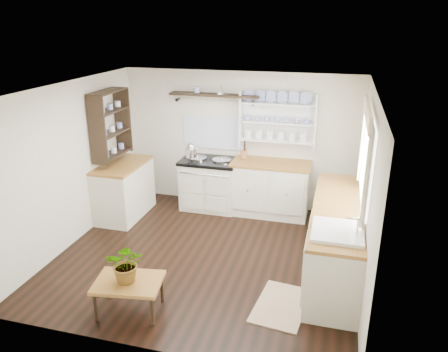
# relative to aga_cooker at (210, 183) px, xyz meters

# --- Properties ---
(floor) EXTENTS (4.00, 3.80, 0.01)m
(floor) POSITION_rel_aga_cooker_xyz_m (0.43, -1.57, -0.44)
(floor) COLOR black
(floor) RESTS_ON ground
(wall_back) EXTENTS (4.00, 0.02, 2.30)m
(wall_back) POSITION_rel_aga_cooker_xyz_m (0.43, 0.33, 0.71)
(wall_back) COLOR beige
(wall_back) RESTS_ON ground
(wall_right) EXTENTS (0.02, 3.80, 2.30)m
(wall_right) POSITION_rel_aga_cooker_xyz_m (2.43, -1.57, 0.71)
(wall_right) COLOR beige
(wall_right) RESTS_ON ground
(wall_left) EXTENTS (0.02, 3.80, 2.30)m
(wall_left) POSITION_rel_aga_cooker_xyz_m (-1.57, -1.57, 0.71)
(wall_left) COLOR beige
(wall_left) RESTS_ON ground
(ceiling) EXTENTS (4.00, 3.80, 0.01)m
(ceiling) POSITION_rel_aga_cooker_xyz_m (0.43, -1.57, 1.86)
(ceiling) COLOR white
(ceiling) RESTS_ON wall_back
(window) EXTENTS (0.08, 1.55, 1.22)m
(window) POSITION_rel_aga_cooker_xyz_m (2.38, -1.42, 1.12)
(window) COLOR white
(window) RESTS_ON wall_right
(aga_cooker) EXTENTS (0.97, 0.67, 0.89)m
(aga_cooker) POSITION_rel_aga_cooker_xyz_m (0.00, 0.00, 0.00)
(aga_cooker) COLOR beige
(aga_cooker) RESTS_ON floor
(back_cabinets) EXTENTS (1.27, 0.63, 0.90)m
(back_cabinets) POSITION_rel_aga_cooker_xyz_m (1.03, 0.03, 0.02)
(back_cabinets) COLOR #EBE5CA
(back_cabinets) RESTS_ON floor
(right_cabinets) EXTENTS (0.62, 2.43, 0.90)m
(right_cabinets) POSITION_rel_aga_cooker_xyz_m (2.13, -1.47, 0.02)
(right_cabinets) COLOR #EBE5CA
(right_cabinets) RESTS_ON floor
(belfast_sink) EXTENTS (0.55, 0.60, 0.45)m
(belfast_sink) POSITION_rel_aga_cooker_xyz_m (2.13, -2.22, 0.36)
(belfast_sink) COLOR white
(belfast_sink) RESTS_ON right_cabinets
(left_cabinets) EXTENTS (0.62, 1.13, 0.90)m
(left_cabinets) POSITION_rel_aga_cooker_xyz_m (-1.27, -0.67, 0.02)
(left_cabinets) COLOR #EBE5CA
(left_cabinets) RESTS_ON floor
(plate_rack) EXTENTS (1.20, 0.22, 0.90)m
(plate_rack) POSITION_rel_aga_cooker_xyz_m (1.08, 0.29, 1.11)
(plate_rack) COLOR white
(plate_rack) RESTS_ON wall_back
(high_shelf) EXTENTS (1.50, 0.29, 0.16)m
(high_shelf) POSITION_rel_aga_cooker_xyz_m (0.03, 0.21, 1.47)
(high_shelf) COLOR black
(high_shelf) RESTS_ON wall_back
(left_shelving) EXTENTS (0.28, 0.80, 1.05)m
(left_shelving) POSITION_rel_aga_cooker_xyz_m (-1.41, -0.67, 1.11)
(left_shelving) COLOR black
(left_shelving) RESTS_ON wall_left
(kettle) EXTENTS (0.19, 0.19, 0.23)m
(kettle) POSITION_rel_aga_cooker_xyz_m (-0.28, -0.12, 0.60)
(kettle) COLOR silver
(kettle) RESTS_ON aga_cooker
(utensil_crock) EXTENTS (0.11, 0.11, 0.13)m
(utensil_crock) POSITION_rel_aga_cooker_xyz_m (0.56, 0.11, 0.53)
(utensil_crock) COLOR #A5603C
(utensil_crock) RESTS_ON back_cabinets
(center_table) EXTENTS (0.80, 0.63, 0.39)m
(center_table) POSITION_rel_aga_cooker_xyz_m (-0.03, -2.97, -0.09)
(center_table) COLOR brown
(center_table) RESTS_ON floor
(potted_plant) EXTENTS (0.48, 0.44, 0.45)m
(potted_plant) POSITION_rel_aga_cooker_xyz_m (-0.03, -2.97, 0.18)
(potted_plant) COLOR #3F7233
(potted_plant) RESTS_ON center_table
(floor_rug) EXTENTS (0.65, 0.91, 0.02)m
(floor_rug) POSITION_rel_aga_cooker_xyz_m (1.59, -2.43, -0.43)
(floor_rug) COLOR #937E55
(floor_rug) RESTS_ON floor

